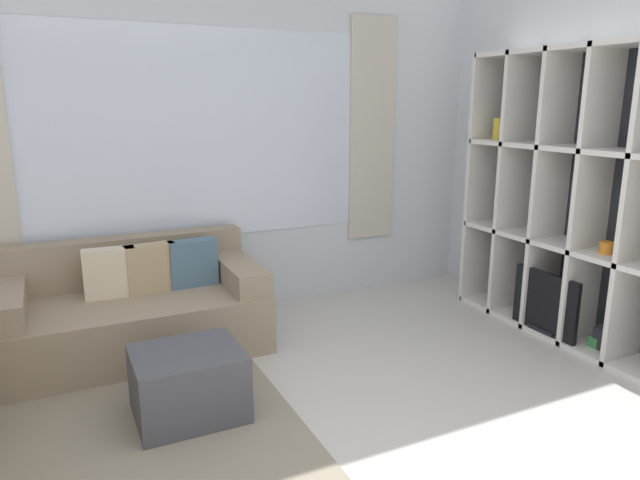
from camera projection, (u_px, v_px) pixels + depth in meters
name	position (u px, v px, depth m)	size (l,w,h in m)	color
wall_back	(200.00, 147.00, 4.42)	(6.09, 0.11, 2.70)	silver
wall_right	(577.00, 150.00, 4.23)	(0.07, 3.95, 2.70)	silver
area_rug	(76.00, 433.00, 3.00)	(2.25, 2.22, 0.01)	gray
shelving_unit	(573.00, 201.00, 4.08)	(0.37, 1.84, 2.07)	#232328
couch_main	(133.00, 310.00, 3.97)	(1.75, 0.91, 0.75)	gray
ottoman	(188.00, 384.00, 3.13)	(0.58, 0.49, 0.39)	#47474C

